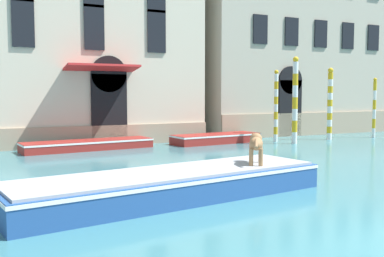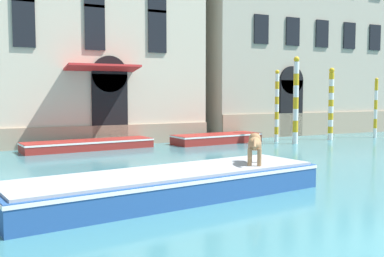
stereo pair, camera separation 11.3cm
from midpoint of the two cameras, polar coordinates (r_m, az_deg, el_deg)
name	(u,v)px [view 1 (the left image)]	position (r m, az deg, el deg)	size (l,w,h in m)	color
palazzo_left	(80,6)	(25.74, -14.16, 14.89)	(12.06, 7.40, 14.61)	beige
palazzo_right	(290,9)	(31.93, 12.26, 14.65)	(14.00, 6.13, 16.59)	#B2A893
boat_foreground	(172,184)	(11.12, -2.89, -7.04)	(8.40, 3.35, 0.69)	#234C8C
dog_on_deck	(256,144)	(12.23, 7.87, -1.93)	(0.81, 1.08, 0.83)	#997047
boat_moored_near_palazzo	(88,145)	(21.18, -13.18, -2.01)	(6.09, 2.11, 0.44)	maroon
boat_moored_far	(216,138)	(23.38, 2.95, -1.24)	(4.94, 2.03, 0.48)	maroon
mooring_pole_0	(295,100)	(23.53, 12.82, 3.55)	(0.29, 0.29, 4.45)	white
mooring_pole_1	(374,108)	(28.22, 22.03, 2.48)	(0.20, 0.20, 3.48)	white
mooring_pole_2	(330,104)	(26.08, 16.99, 3.05)	(0.29, 0.29, 4.00)	white
mooring_pole_3	(276,106)	(24.27, 10.48, 2.87)	(0.22, 0.22, 3.82)	white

